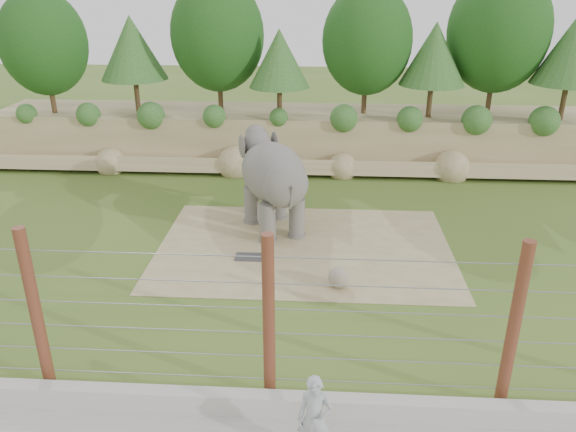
# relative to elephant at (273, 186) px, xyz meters

# --- Properties ---
(ground) EXTENTS (90.00, 90.00, 0.00)m
(ground) POSITION_rel_elephant_xyz_m (0.68, -4.46, -1.70)
(ground) COLOR #456521
(ground) RESTS_ON ground
(back_embankment) EXTENTS (30.00, 5.52, 8.77)m
(back_embankment) POSITION_rel_elephant_xyz_m (1.27, 8.22, 2.27)
(back_embankment) COLOR #908058
(back_embankment) RESTS_ON ground
(dirt_patch) EXTENTS (10.00, 7.00, 0.02)m
(dirt_patch) POSITION_rel_elephant_xyz_m (1.18, -1.46, -1.69)
(dirt_patch) COLOR #9A8759
(dirt_patch) RESTS_ON ground
(drain_grate) EXTENTS (1.00, 0.60, 0.03)m
(drain_grate) POSITION_rel_elephant_xyz_m (-0.59, -2.34, -1.66)
(drain_grate) COLOR #262628
(drain_grate) RESTS_ON dirt_patch
(elephant) EXTENTS (3.40, 4.57, 3.40)m
(elephant) POSITION_rel_elephant_xyz_m (0.00, 0.00, 0.00)
(elephant) COLOR #5D5853
(elephant) RESTS_ON ground
(stone_ball) EXTENTS (0.63, 0.63, 0.63)m
(stone_ball) POSITION_rel_elephant_xyz_m (2.29, -4.07, -1.37)
(stone_ball) COLOR gray
(stone_ball) RESTS_ON dirt_patch
(retaining_wall) EXTENTS (26.00, 0.35, 0.50)m
(retaining_wall) POSITION_rel_elephant_xyz_m (0.68, -9.46, -1.45)
(retaining_wall) COLOR #ACA8A0
(retaining_wall) RESTS_ON ground
(barrier_fence) EXTENTS (20.26, 0.26, 4.00)m
(barrier_fence) POSITION_rel_elephant_xyz_m (0.68, -8.96, 0.30)
(barrier_fence) COLOR #5D2B17
(barrier_fence) RESTS_ON ground
(zookeeper) EXTENTS (0.71, 0.51, 1.83)m
(zookeeper) POSITION_rel_elephant_xyz_m (1.68, -10.56, -0.77)
(zookeeper) COLOR #ADB1B6
(zookeeper) RESTS_ON walkway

